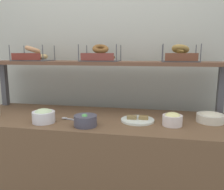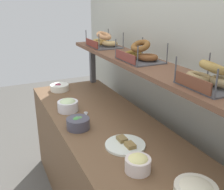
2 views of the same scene
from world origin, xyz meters
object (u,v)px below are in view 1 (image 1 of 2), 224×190
Objects in this scene: bowl_egg_salad at (172,119)px; serving_plate_white at (138,120)px; bowl_scallion_spread at (44,116)px; bagel_basket_cinnamon_raisin at (100,56)px; serving_spoon_near_plate at (69,119)px; bowl_potato_salad at (210,117)px; bagel_basket_everything at (180,56)px; bagel_basket_sesame at (33,56)px; bowl_veggie_mix at (85,120)px.

bowl_egg_salad is 0.26m from serving_plate_white.
bowl_egg_salad is at bearing 6.50° from bowl_scallion_spread.
serving_plate_white is 0.76× the size of bagel_basket_cinnamon_raisin.
serving_spoon_near_plate is at bearing -114.52° from bagel_basket_cinnamon_raisin.
bowl_potato_salad is 0.54m from bagel_basket_everything.
bowl_potato_salad is 0.53m from serving_plate_white.
bagel_basket_sesame is 0.64m from bagel_basket_cinnamon_raisin.
bowl_scallion_spread is 0.92× the size of serving_spoon_near_plate.
bagel_basket_cinnamon_raisin is at bearing 166.26° from bowl_potato_salad.
bagel_basket_everything is at bearing 37.06° from bowl_veggie_mix.
bowl_potato_salad is 0.91m from bowl_veggie_mix.
bagel_basket_everything is (1.30, 0.02, 0.00)m from bagel_basket_sesame.
serving_spoon_near_plate is at bearing -172.20° from bowl_potato_salad.
bowl_egg_salad is at bearing -13.20° from serving_plate_white.
bowl_potato_salad is 0.80× the size of serving_plate_white.
bowl_scallion_spread is at bearing -166.38° from serving_plate_white.
serving_plate_white is at bearing 28.17° from bowl_veggie_mix.
serving_plate_white is 0.64m from bagel_basket_everything.
bowl_veggie_mix is at bearing -88.95° from bagel_basket_cinnamon_raisin.
bowl_potato_salad is 1.23× the size of bowl_veggie_mix.
bowl_veggie_mix is (0.32, -0.02, -0.01)m from bowl_scallion_spread.
serving_spoon_near_plate is (-0.17, 0.12, -0.03)m from bowl_veggie_mix.
serving_spoon_near_plate is (-0.52, -0.06, -0.00)m from serving_plate_white.
bowl_egg_salad is 0.57m from bagel_basket_everything.
bagel_basket_sesame is (-1.24, 0.35, 0.43)m from bowl_egg_salad.
serving_spoon_near_plate is at bearing -179.50° from bowl_egg_salad.
bowl_egg_salad is at bearing -153.97° from bowl_potato_salad.
bagel_basket_sesame is 0.99× the size of bagel_basket_cinnamon_raisin.
bagel_basket_everything is (0.66, 0.49, 0.44)m from bowl_veggie_mix.
bagel_basket_cinnamon_raisin is (-0.01, 0.48, 0.44)m from bowl_veggie_mix.
serving_spoon_near_plate is 0.55× the size of bagel_basket_sesame.
bagel_basket_cinnamon_raisin reaches higher than bagel_basket_everything.
bowl_potato_salad is 0.67× the size of bagel_basket_everything.
bagel_basket_sesame reaches higher than bowl_scallion_spread.
bowl_egg_salad is at bearing 0.50° from serving_spoon_near_plate.
bagel_basket_sesame is at bearing 143.39° from bowl_veggie_mix.
bowl_egg_salad is 0.77× the size of serving_spoon_near_plate.
bowl_scallion_spread is 1.19× the size of bowl_egg_salad.
bowl_veggie_mix is 0.21m from serving_spoon_near_plate.
bagel_basket_everything is at bearing 25.71° from bowl_scallion_spread.
serving_spoon_near_plate is 0.61m from bagel_basket_cinnamon_raisin.
bagel_basket_sesame is (-0.47, 0.36, 0.47)m from serving_spoon_near_plate.
bowl_potato_salad is at bearing 8.50° from serving_plate_white.
bagel_basket_sesame is 1.11× the size of bagel_basket_everything.
bagel_basket_sesame is 1.30m from bagel_basket_everything.
bagel_basket_cinnamon_raisin is at bearing 0.12° from bagel_basket_sesame.
serving_plate_white is 0.76× the size of bagel_basket_sesame.
bagel_basket_everything is at bearing 45.06° from serving_plate_white.
bagel_basket_everything is (0.31, 0.31, 0.47)m from serving_plate_white.
bowl_egg_salad is 0.61m from bowl_veggie_mix.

